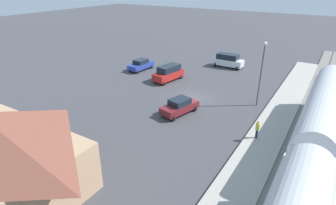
{
  "coord_description": "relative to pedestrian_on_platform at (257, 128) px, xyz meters",
  "views": [
    {
      "loc": [
        -13.95,
        28.64,
        13.65
      ],
      "look_at": [
        0.85,
        4.92,
        1.0
      ],
      "focal_mm": 29.55,
      "sensor_mm": 36.0,
      "label": 1
    }
  ],
  "objects": [
    {
      "name": "ground_plane",
      "position": [
        9.3,
        -5.97,
        -1.28
      ],
      "size": [
        200.0,
        200.0,
        0.0
      ],
      "primitive_type": "plane",
      "color": "#424247"
    },
    {
      "name": "railway_track",
      "position": [
        -4.7,
        -5.97,
        -1.19
      ],
      "size": [
        4.8,
        70.0,
        0.3
      ],
      "color": "slate",
      "rests_on": "ground"
    },
    {
      "name": "platform",
      "position": [
        -0.7,
        -5.97,
        -1.13
      ],
      "size": [
        3.2,
        46.0,
        0.3
      ],
      "color": "#A8A399",
      "rests_on": "ground"
    },
    {
      "name": "pedestrian_on_platform",
      "position": [
        0.0,
        0.0,
        0.0
      ],
      "size": [
        0.36,
        0.36,
        1.71
      ],
      "color": "#23284C",
      "rests_on": "platform"
    },
    {
      "name": "sedan_maroon",
      "position": [
        8.72,
        -1.15,
        -0.4
      ],
      "size": [
        2.87,
        4.81,
        1.74
      ],
      "color": "maroon",
      "rests_on": "ground"
    },
    {
      "name": "suv_red",
      "position": [
        15.4,
        -9.62,
        -0.13
      ],
      "size": [
        2.72,
        5.15,
        2.22
      ],
      "color": "red",
      "rests_on": "ground"
    },
    {
      "name": "sedan_blue",
      "position": [
        21.84,
        -11.54,
        -0.4
      ],
      "size": [
        2.18,
        4.63,
        1.74
      ],
      "color": "#283D9E",
      "rests_on": "ground"
    },
    {
      "name": "suv_white",
      "position": [
        10.52,
        -20.46,
        -0.13
      ],
      "size": [
        4.92,
        2.44,
        2.22
      ],
      "color": "white",
      "rests_on": "ground"
    },
    {
      "name": "light_pole_near_platform",
      "position": [
        2.1,
        -7.76,
        3.43
      ],
      "size": [
        0.44,
        0.44,
        7.45
      ],
      "color": "#515156",
      "rests_on": "ground"
    }
  ]
}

